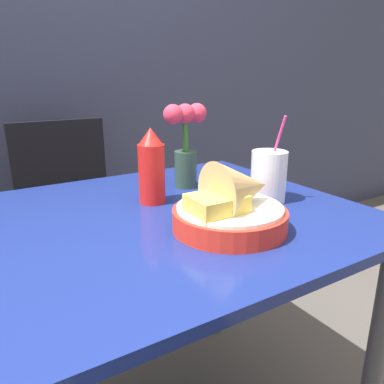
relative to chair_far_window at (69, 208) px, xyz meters
name	(u,v)px	position (x,y,z in m)	size (l,w,h in m)	color
wall_window	(49,24)	(0.07, 0.34, 0.78)	(7.00, 0.06, 2.60)	#2D334C
dining_table	(174,254)	(0.07, -0.81, 0.11)	(0.91, 0.82, 0.75)	navy
chair_far_window	(69,208)	(0.00, 0.00, 0.00)	(0.40, 0.40, 0.89)	black
food_basket	(234,205)	(0.13, -0.97, 0.28)	(0.25, 0.25, 0.16)	red
ketchup_bottle	(152,167)	(0.06, -0.72, 0.32)	(0.07, 0.07, 0.20)	red
drink_cup	(268,178)	(0.33, -0.87, 0.29)	(0.10, 0.10, 0.23)	silver
flower_vase	(185,140)	(0.21, -0.64, 0.37)	(0.14, 0.07, 0.25)	#2D4738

